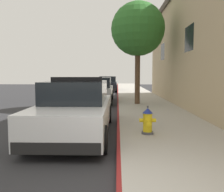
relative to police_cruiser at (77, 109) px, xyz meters
name	(u,v)px	position (x,y,z in m)	size (l,w,h in m)	color
ground_plane	(37,108)	(-3.25, 6.02, -0.84)	(33.38, 60.00, 0.20)	#2B2B2D
sidewalk_pavement	(146,105)	(2.75, 6.02, -0.66)	(2.99, 60.00, 0.16)	#ADA89E
curb_painted_edge	(118,105)	(1.22, 6.02, -0.66)	(0.08, 60.00, 0.16)	maroon
police_cruiser	(77,109)	(0.00, 0.00, 0.00)	(1.94, 4.84, 1.68)	white
parked_car_silver_ahead	(98,91)	(-0.08, 8.27, 0.00)	(1.94, 4.84, 1.56)	#B2B5BA
parked_car_dark_far	(108,84)	(0.19, 18.28, 0.00)	(1.94, 4.84, 1.56)	black
fire_hydrant	(148,121)	(2.00, -0.58, -0.23)	(0.44, 0.40, 0.76)	#4C4C51
street_tree	(138,29)	(2.27, 6.20, 3.41)	(2.87, 2.87, 5.45)	brown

